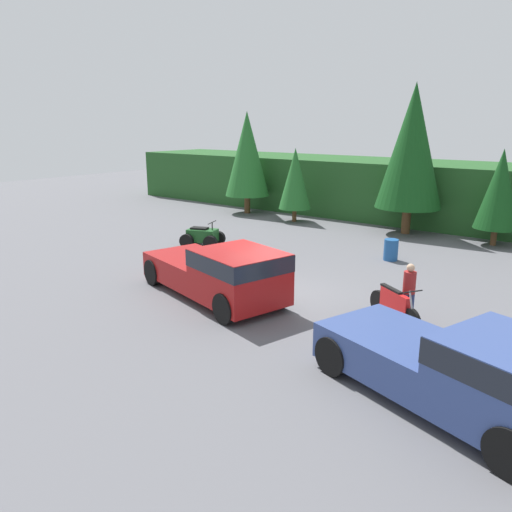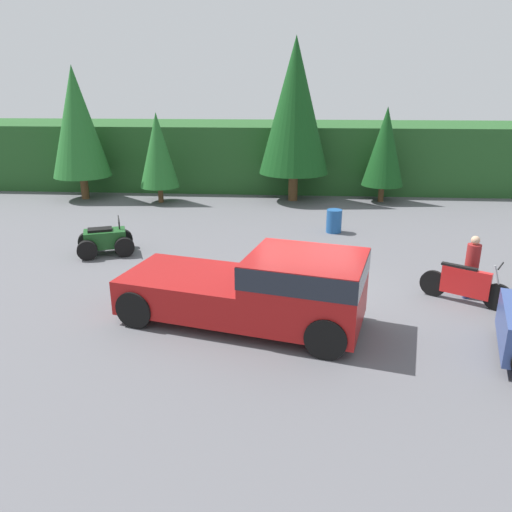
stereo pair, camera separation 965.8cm
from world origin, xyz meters
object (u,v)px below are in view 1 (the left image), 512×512
(pickup_truck_second, at_px, (467,369))
(quad_atv, at_px, (203,237))
(dirt_bike, at_px, (394,306))
(rider_person, at_px, (409,290))
(steel_barrel, at_px, (391,250))
(pickup_truck_red, at_px, (222,271))

(pickup_truck_second, bearing_deg, quad_atv, 170.98)
(pickup_truck_second, distance_m, dirt_bike, 4.62)
(dirt_bike, xyz_separation_m, quad_atv, (-10.65, 3.22, -0.04))
(dirt_bike, bearing_deg, quad_atv, -164.98)
(rider_person, distance_m, steel_barrel, 6.72)
(pickup_truck_red, height_order, quad_atv, pickup_truck_red)
(quad_atv, bearing_deg, pickup_truck_second, -47.26)
(pickup_truck_red, relative_size, rider_person, 3.53)
(dirt_bike, height_order, steel_barrel, dirt_bike)
(pickup_truck_second, bearing_deg, dirt_bike, 147.18)
(pickup_truck_red, height_order, steel_barrel, pickup_truck_red)
(pickup_truck_red, xyz_separation_m, pickup_truck_second, (8.01, -1.91, -0.00))
(steel_barrel, bearing_deg, quad_atv, -158.28)
(pickup_truck_second, height_order, steel_barrel, pickup_truck_second)
(dirt_bike, bearing_deg, rider_person, 90.32)
(pickup_truck_red, relative_size, quad_atv, 2.84)
(pickup_truck_red, bearing_deg, rider_person, 34.83)
(pickup_truck_red, distance_m, pickup_truck_second, 8.24)
(pickup_truck_second, xyz_separation_m, rider_person, (-2.70, 3.92, -0.04))
(pickup_truck_red, bearing_deg, steel_barrel, 88.58)
(quad_atv, xyz_separation_m, rider_person, (10.88, -2.84, 0.47))
(pickup_truck_red, bearing_deg, dirt_bike, 31.87)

